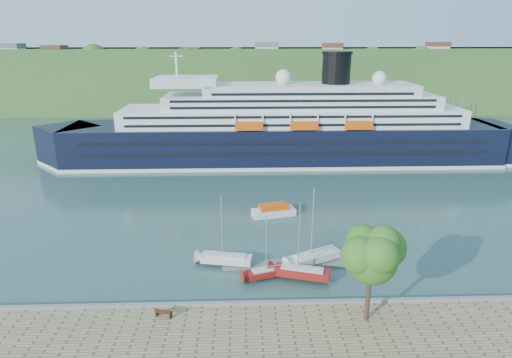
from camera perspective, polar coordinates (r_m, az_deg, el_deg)
name	(u,v)px	position (r m, az deg, el deg)	size (l,w,h in m)	color
ground	(246,311)	(48.24, -1.39, -17.20)	(400.00, 400.00, 0.00)	#2B4D46
far_hillside	(242,78)	(184.99, -1.89, 13.30)	(400.00, 50.00, 24.00)	#2E5C25
quay_coping	(246,303)	(47.42, -1.40, -16.20)	(220.00, 0.50, 0.30)	slate
cruise_ship	(283,108)	(99.59, 3.59, 9.38)	(112.75, 16.42, 25.32)	black
park_bench	(164,312)	(46.40, -12.21, -16.90)	(1.79, 0.74, 1.15)	#402212
promenade_tree	(370,270)	(43.86, 15.02, -11.69)	(6.70, 6.70, 11.09)	#245D18
floating_pontoon	(286,264)	(56.48, 3.99, -11.27)	(16.32, 1.99, 0.36)	slate
sailboat_white_near	(226,232)	(54.46, -4.04, -7.13)	(7.23, 2.01, 9.34)	silver
sailboat_red	(269,249)	(51.96, 1.81, -9.27)	(6.15, 1.71, 7.95)	maroon
sailboat_white_far	(316,229)	(55.01, 7.97, -6.59)	(7.78, 2.16, 10.05)	silver
tender_launch	(274,210)	(70.89, 2.36, -4.13)	(7.17, 2.45, 1.98)	#D74E0C
sailboat_extra	(303,244)	(51.58, 6.30, -8.64)	(7.34, 2.04, 9.48)	maroon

